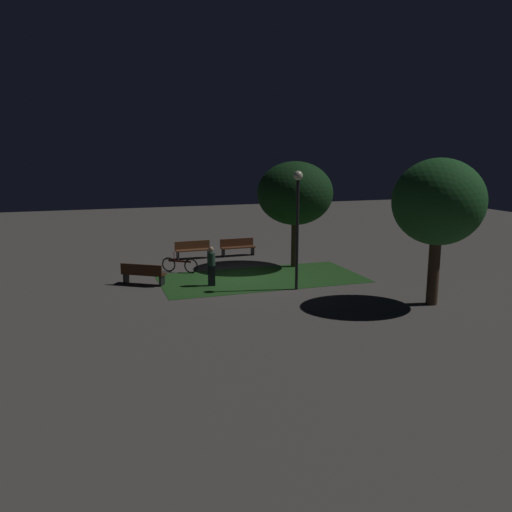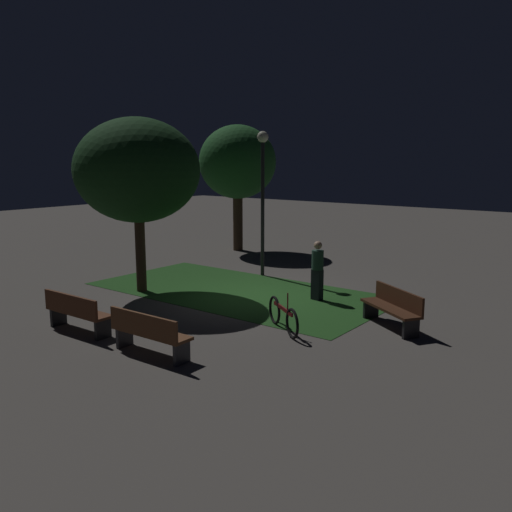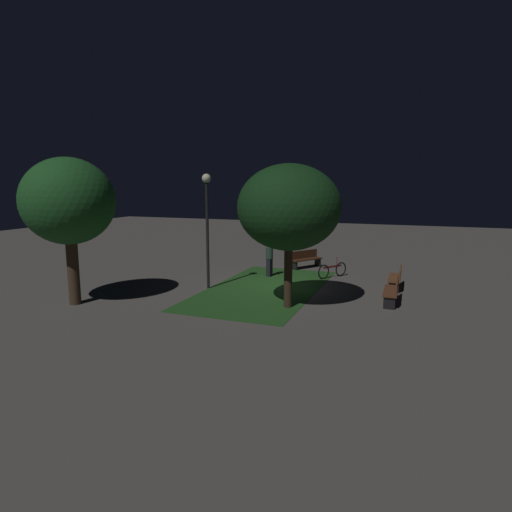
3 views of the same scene
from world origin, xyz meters
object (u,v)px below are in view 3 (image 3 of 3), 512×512
object	(u,v)px
bench_by_lamp	(305,258)
tree_back_left	(289,208)
tree_near_wall	(68,202)
lamp_post_plaza_west	(207,212)
bench_lawn_edge	(393,290)
bicycle	(332,270)
bench_front_right	(397,277)
pedestrian	(269,258)

from	to	relation	value
bench_by_lamp	tree_back_left	distance (m)	7.81
tree_near_wall	lamp_post_plaza_west	distance (m)	5.09
bench_lawn_edge	tree_near_wall	xyz separation A→B (m)	(-4.10, 10.56, 3.13)
bicycle	bench_front_right	bearing A→B (deg)	-112.58
bench_lawn_edge	tree_back_left	size ratio (longest dim) A/B	0.37
tree_near_wall	pedestrian	bearing A→B (deg)	-35.92
bench_front_right	bench_by_lamp	distance (m)	5.47
tree_back_left	bicycle	bearing A→B (deg)	-5.62
tree_near_wall	bicycle	xyz separation A→B (m)	(7.63, -7.71, -3.26)
bench_front_right	pedestrian	size ratio (longest dim) A/B	1.12
bench_lawn_edge	bench_by_lamp	world-z (taller)	same
bench_lawn_edge	bench_by_lamp	bearing A→B (deg)	40.56
tree_back_left	tree_near_wall	size ratio (longest dim) A/B	0.96
lamp_post_plaza_west	bench_by_lamp	bearing A→B (deg)	-24.91
tree_back_left	bicycle	world-z (taller)	tree_back_left
bench_front_right	bicycle	bearing A→B (deg)	67.42
tree_back_left	bicycle	size ratio (longest dim) A/B	3.32
tree_back_left	tree_near_wall	bearing A→B (deg)	107.86
bench_front_right	pedestrian	world-z (taller)	pedestrian
bench_front_right	tree_back_left	size ratio (longest dim) A/B	0.37
bicycle	pedestrian	size ratio (longest dim) A/B	0.92
tree_near_wall	lamp_post_plaza_west	world-z (taller)	tree_near_wall
bench_front_right	tree_near_wall	distance (m)	12.76
tree_back_left	lamp_post_plaza_west	world-z (taller)	tree_back_left
tree_near_wall	bench_by_lamp	bearing A→B (deg)	-32.34
bench_by_lamp	tree_back_left	xyz separation A→B (m)	(-7.13, -1.21, 2.96)
bench_front_right	tree_back_left	distance (m)	6.10
bench_lawn_edge	pedestrian	xyz separation A→B (m)	(2.74, 5.61, 0.37)
lamp_post_plaza_west	bench_front_right	bearing A→B (deg)	-69.79
bench_by_lamp	bicycle	distance (m)	2.51
bench_lawn_edge	pedestrian	bearing A→B (deg)	63.98
tree_near_wall	pedestrian	distance (m)	8.88
bench_by_lamp	lamp_post_plaza_west	world-z (taller)	lamp_post_plaza_west
bicycle	tree_near_wall	bearing A→B (deg)	134.69
bench_by_lamp	tree_back_left	world-z (taller)	tree_back_left
bench_front_right	bicycle	world-z (taller)	bicycle
bench_by_lamp	tree_near_wall	distance (m)	11.61
bench_front_right	lamp_post_plaza_west	bearing A→B (deg)	110.21
tree_back_left	lamp_post_plaza_west	xyz separation A→B (m)	(1.48, 3.83, -0.31)
bench_lawn_edge	tree_near_wall	bearing A→B (deg)	111.20
bench_lawn_edge	bicycle	xyz separation A→B (m)	(3.53, 2.84, -0.14)
bench_lawn_edge	lamp_post_plaza_west	distance (m)	7.68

